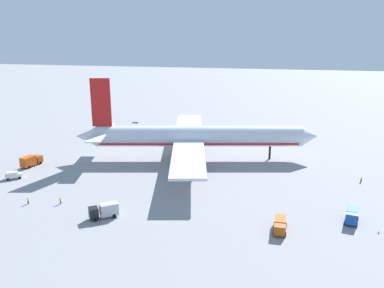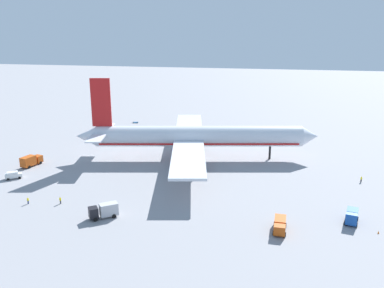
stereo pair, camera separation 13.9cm
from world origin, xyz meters
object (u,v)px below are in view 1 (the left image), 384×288
(airliner, at_px, (195,137))
(traffic_cone_0, at_px, (379,232))
(service_truck_2, at_px, (280,225))
(ground_worker_2, at_px, (28,201))
(traffic_cone_2, at_px, (103,140))
(service_truck_4, at_px, (104,210))
(ground_worker_1, at_px, (361,179))
(service_truck_0, at_px, (352,216))
(ground_worker_0, at_px, (60,200))
(service_truck_1, at_px, (31,161))
(baggage_cart_0, at_px, (135,122))
(service_van, at_px, (13,175))

(airliner, relative_size, traffic_cone_0, 136.42)
(service_truck_2, bearing_deg, traffic_cone_0, 8.26)
(ground_worker_2, xyz_separation_m, traffic_cone_2, (-5.44, 56.10, -0.54))
(service_truck_4, relative_size, ground_worker_1, 3.91)
(service_truck_0, distance_m, ground_worker_1, 26.40)
(airliner, relative_size, ground_worker_0, 44.30)
(service_truck_1, height_order, traffic_cone_2, service_truck_1)
(service_truck_4, bearing_deg, ground_worker_0, 159.86)
(ground_worker_0, bearing_deg, baggage_cart_0, 97.12)
(service_truck_4, bearing_deg, service_truck_0, 8.83)
(ground_worker_1, bearing_deg, service_truck_2, -123.81)
(airliner, relative_size, service_van, 16.24)
(service_truck_4, xyz_separation_m, ground_worker_2, (-20.56, 3.26, -0.90))
(service_van, xyz_separation_m, traffic_cone_0, (91.20, -13.34, -0.76))
(service_truck_0, bearing_deg, airliner, 138.48)
(service_truck_1, height_order, ground_worker_2, service_truck_1)
(baggage_cart_0, xyz_separation_m, ground_worker_2, (3.09, -86.06, 0.55))
(service_truck_0, bearing_deg, service_truck_2, -155.76)
(ground_worker_2, relative_size, traffic_cone_0, 2.93)
(airliner, xyz_separation_m, service_truck_4, (-11.33, -44.55, -5.58))
(service_truck_1, xyz_separation_m, traffic_cone_2, (9.40, 31.25, -1.44))
(service_truck_0, bearing_deg, service_truck_4, -171.17)
(service_truck_0, bearing_deg, ground_worker_1, 75.42)
(service_truck_4, distance_m, ground_worker_2, 20.84)
(service_truck_0, bearing_deg, ground_worker_0, -177.08)
(ground_worker_1, bearing_deg, service_truck_1, -176.62)
(airliner, distance_m, ground_worker_2, 52.58)
(service_van, distance_m, ground_worker_1, 94.64)
(baggage_cart_0, bearing_deg, service_van, -98.34)
(service_truck_2, distance_m, service_truck_4, 37.50)
(service_truck_1, distance_m, traffic_cone_0, 95.48)
(service_truck_0, height_order, ground_worker_0, service_truck_0)
(traffic_cone_0, bearing_deg, traffic_cone_2, 146.43)
(airliner, bearing_deg, service_van, -149.34)
(ground_worker_1, distance_m, traffic_cone_2, 88.88)
(ground_worker_0, xyz_separation_m, ground_worker_2, (-7.46, -1.54, -0.05))
(service_truck_1, xyz_separation_m, baggage_cart_0, (11.74, 61.21, -1.45))
(service_truck_2, distance_m, ground_worker_1, 38.85)
(baggage_cart_0, relative_size, ground_worker_1, 1.84)
(service_truck_0, height_order, service_van, service_truck_0)
(service_truck_1, height_order, service_truck_4, service_truck_1)
(service_truck_2, xyz_separation_m, traffic_cone_0, (19.56, 2.84, -1.09))
(airliner, relative_size, traffic_cone_2, 136.42)
(ground_worker_2, bearing_deg, service_truck_0, 3.83)
(ground_worker_0, distance_m, traffic_cone_0, 70.14)
(service_truck_0, relative_size, service_van, 1.14)
(ground_worker_1, distance_m, traffic_cone_0, 29.51)
(airliner, bearing_deg, ground_worker_1, -12.82)
(service_truck_1, distance_m, service_van, 10.62)
(airliner, distance_m, service_truck_0, 55.22)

